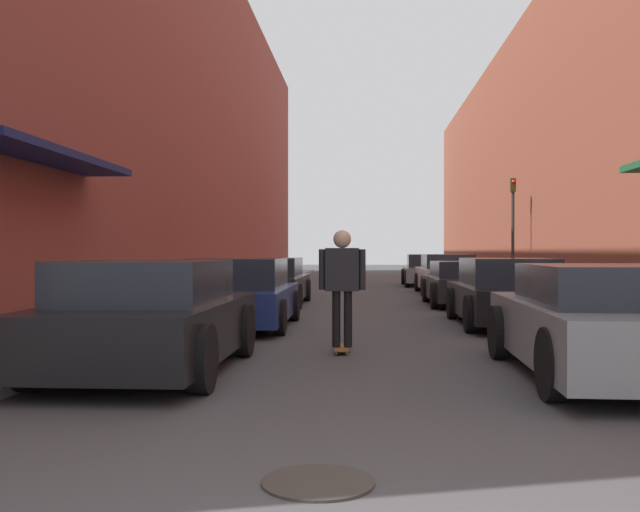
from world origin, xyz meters
TOP-DOWN VIEW (x-y plane):
  - ground at (0.00, 18.78)m, footprint 103.29×103.29m
  - curb_strip_left at (-4.50, 23.47)m, footprint 1.80×46.95m
  - curb_strip_right at (4.50, 23.47)m, footprint 1.80×46.95m
  - building_row_left at (-7.40, 23.47)m, footprint 4.90×46.95m
  - building_row_right at (7.40, 23.47)m, footprint 4.90×46.95m
  - parked_car_left_0 at (-2.64, 5.64)m, footprint 1.99×4.07m
  - parked_car_left_1 at (-2.47, 10.59)m, footprint 2.05×4.12m
  - parked_car_left_2 at (-2.59, 16.20)m, footprint 1.89×4.46m
  - parked_car_right_0 at (2.57, 5.57)m, footprint 2.01×4.38m
  - parked_car_right_1 at (2.58, 11.16)m, footprint 1.88×4.10m
  - parked_car_right_2 at (2.55, 16.24)m, footprint 2.05×3.98m
  - parked_car_right_3 at (2.64, 21.39)m, footprint 1.90×4.43m
  - parked_car_right_4 at (2.51, 26.70)m, footprint 2.05×4.03m
  - skateboarder at (-0.43, 7.44)m, footprint 0.66×0.78m
  - manhole_cover at (-0.41, 1.77)m, footprint 0.70×0.70m
  - traffic_light at (4.77, 21.13)m, footprint 0.16×0.22m

SIDE VIEW (x-z plane):
  - ground at x=0.00m, z-range 0.00..0.00m
  - manhole_cover at x=-0.41m, z-range 0.00..0.02m
  - curb_strip_left at x=-4.50m, z-range 0.00..0.12m
  - curb_strip_right at x=4.50m, z-range 0.00..0.12m
  - parked_car_right_2 at x=2.55m, z-range -0.01..1.15m
  - parked_car_left_2 at x=-2.59m, z-range -0.02..1.23m
  - parked_car_left_1 at x=-2.47m, z-range -0.03..1.26m
  - parked_car_right_4 at x=2.51m, z-range -0.02..1.26m
  - parked_car_right_1 at x=2.58m, z-range -0.03..1.27m
  - parked_car_right_0 at x=2.57m, z-range -0.01..1.27m
  - parked_car_right_3 at x=2.64m, z-range -0.02..1.30m
  - parked_car_left_0 at x=-2.64m, z-range -0.02..1.30m
  - skateboarder at x=-0.43m, z-range 0.20..1.92m
  - traffic_light at x=4.77m, z-range 0.54..4.23m
  - building_row_right at x=7.40m, z-range 0.00..9.67m
  - building_row_left at x=-7.40m, z-range 0.00..12.83m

